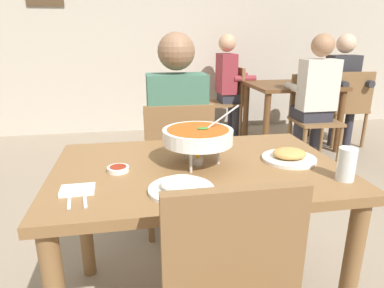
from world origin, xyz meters
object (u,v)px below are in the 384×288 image
curry_bowl (198,136)px  sauce_dish (118,169)px  rice_plate (181,186)px  dining_table_main (198,190)px  patron_bg_middle (229,79)px  patron_bg_right (343,83)px  diner_main (176,125)px  drink_glass (346,166)px  dining_table_far (292,95)px  chair_diner_main (178,162)px  appetizer_plate (289,156)px  chair_bg_right (348,104)px  chair_bg_left (312,112)px  patron_bg_left (315,92)px  chair_bg_middle (229,97)px

curry_bowl → sauce_dish: bearing=-177.2°
curry_bowl → rice_plate: 0.29m
dining_table_main → patron_bg_middle: 3.09m
rice_plate → patron_bg_right: size_ratio=0.18×
diner_main → curry_bowl: diner_main is taller
drink_glass → patron_bg_right: bearing=56.9°
diner_main → dining_table_far: diner_main is taller
chair_diner_main → curry_bowl: 0.77m
diner_main → appetizer_plate: size_ratio=5.46×
sauce_dish → patron_bg_right: size_ratio=0.07×
patron_bg_right → drink_glass: bearing=-123.1°
dining_table_far → drink_glass: bearing=-112.0°
dining_table_main → chair_bg_right: chair_bg_right is taller
diner_main → chair_bg_left: diner_main is taller
sauce_dish → patron_bg_left: size_ratio=0.07×
appetizer_plate → drink_glass: bearing=-63.5°
appetizer_plate → patron_bg_middle: size_ratio=0.18×
appetizer_plate → patron_bg_middle: patron_bg_middle is taller
rice_plate → patron_bg_middle: (1.09, 3.17, -0.03)m
appetizer_plate → dining_table_far: bearing=63.6°
appetizer_plate → patron_bg_right: bearing=52.4°
dining_table_far → patron_bg_left: bearing=-93.0°
dining_table_main → diner_main: 0.73m
drink_glass → chair_bg_right: 3.02m
curry_bowl → patron_bg_right: patron_bg_right is taller
rice_plate → patron_bg_left: bearing=50.7°
chair_diner_main → chair_bg_middle: (0.99, 2.25, 0.00)m
sauce_dish → chair_bg_left: bearing=44.4°
dining_table_far → chair_diner_main: bearing=-133.6°
drink_glass → chair_bg_middle: chair_bg_middle is taller
chair_bg_left → patron_bg_right: 0.78m
sauce_dish → chair_bg_middle: bearing=65.6°
patron_bg_right → rice_plate: bearing=-132.1°
curry_bowl → appetizer_plate: (0.41, -0.02, -0.11)m
curry_bowl → drink_glass: bearing=-25.6°
chair_bg_left → patron_bg_left: 0.26m
curry_bowl → chair_bg_left: curry_bowl is taller
patron_bg_middle → appetizer_plate: bearing=-100.8°
chair_diner_main → curry_bowl: (0.00, -0.68, 0.37)m
dining_table_far → chair_bg_left: 0.47m
sauce_dish → patron_bg_right: (2.55, 2.33, -0.02)m
appetizer_plate → chair_bg_middle: chair_bg_middle is taller
curry_bowl → dining_table_far: curry_bowl is taller
chair_diner_main → dining_table_main: bearing=-90.0°
diner_main → sauce_dish: size_ratio=14.56×
chair_bg_right → drink_glass: bearing=-124.7°
appetizer_plate → patron_bg_right: size_ratio=0.18×
curry_bowl → diner_main: bearing=90.2°
dining_table_far → patron_bg_middle: bearing=136.4°
rice_plate → sauce_dish: 0.33m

